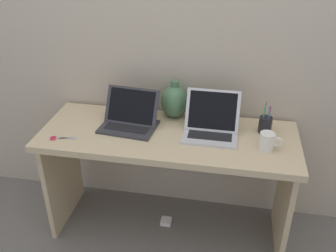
{
  "coord_description": "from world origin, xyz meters",
  "views": [
    {
      "loc": [
        0.34,
        -1.84,
        1.83
      ],
      "look_at": [
        0.0,
        0.0,
        0.78
      ],
      "focal_mm": 40.05,
      "sensor_mm": 36.0,
      "label": 1
    }
  ],
  "objects_px": {
    "scissors": "(58,138)",
    "coffee_mug": "(267,142)",
    "pen_cup": "(265,124)",
    "laptop_left": "(130,117)",
    "power_brick": "(166,221)",
    "green_vase": "(175,101)",
    "laptop_right": "(211,123)"
  },
  "relations": [
    {
      "from": "scissors",
      "to": "pen_cup",
      "type": "bearing_deg",
      "value": 14.1
    },
    {
      "from": "laptop_right",
      "to": "power_brick",
      "type": "bearing_deg",
      "value": -174.17
    },
    {
      "from": "pen_cup",
      "to": "power_brick",
      "type": "xyz_separation_m",
      "value": [
        -0.57,
        -0.09,
        -0.76
      ]
    },
    {
      "from": "green_vase",
      "to": "coffee_mug",
      "type": "relative_size",
      "value": 2.0
    },
    {
      "from": "laptop_right",
      "to": "laptop_left",
      "type": "bearing_deg",
      "value": -179.53
    },
    {
      "from": "laptop_right",
      "to": "power_brick",
      "type": "height_order",
      "value": "laptop_right"
    },
    {
      "from": "laptop_left",
      "to": "power_brick",
      "type": "bearing_deg",
      "value": -5.91
    },
    {
      "from": "pen_cup",
      "to": "laptop_right",
      "type": "bearing_deg",
      "value": -168.29
    },
    {
      "from": "laptop_right",
      "to": "pen_cup",
      "type": "xyz_separation_m",
      "value": [
        0.31,
        0.06,
        -0.01
      ]
    },
    {
      "from": "green_vase",
      "to": "scissors",
      "type": "xyz_separation_m",
      "value": [
        -0.6,
        -0.39,
        -0.1
      ]
    },
    {
      "from": "green_vase",
      "to": "coffee_mug",
      "type": "distance_m",
      "value": 0.63
    },
    {
      "from": "laptop_left",
      "to": "green_vase",
      "type": "relative_size",
      "value": 1.43
    },
    {
      "from": "laptop_left",
      "to": "green_vase",
      "type": "height_order",
      "value": "green_vase"
    },
    {
      "from": "coffee_mug",
      "to": "scissors",
      "type": "xyz_separation_m",
      "value": [
        -1.15,
        -0.1,
        -0.05
      ]
    },
    {
      "from": "laptop_right",
      "to": "pen_cup",
      "type": "bearing_deg",
      "value": 11.71
    },
    {
      "from": "coffee_mug",
      "to": "pen_cup",
      "type": "distance_m",
      "value": 0.19
    },
    {
      "from": "pen_cup",
      "to": "power_brick",
      "type": "distance_m",
      "value": 0.96
    },
    {
      "from": "laptop_right",
      "to": "green_vase",
      "type": "xyz_separation_m",
      "value": [
        -0.24,
        0.17,
        0.04
      ]
    },
    {
      "from": "laptop_right",
      "to": "coffee_mug",
      "type": "xyz_separation_m",
      "value": [
        0.31,
        -0.13,
        -0.01
      ]
    },
    {
      "from": "laptop_left",
      "to": "power_brick",
      "type": "distance_m",
      "value": 0.8
    },
    {
      "from": "laptop_right",
      "to": "coffee_mug",
      "type": "height_order",
      "value": "laptop_right"
    },
    {
      "from": "green_vase",
      "to": "scissors",
      "type": "relative_size",
      "value": 1.62
    },
    {
      "from": "green_vase",
      "to": "power_brick",
      "type": "relative_size",
      "value": 3.42
    },
    {
      "from": "laptop_left",
      "to": "power_brick",
      "type": "height_order",
      "value": "laptop_left"
    },
    {
      "from": "coffee_mug",
      "to": "power_brick",
      "type": "height_order",
      "value": "coffee_mug"
    },
    {
      "from": "laptop_left",
      "to": "coffee_mug",
      "type": "bearing_deg",
      "value": -8.94
    },
    {
      "from": "pen_cup",
      "to": "scissors",
      "type": "relative_size",
      "value": 1.28
    },
    {
      "from": "laptop_left",
      "to": "pen_cup",
      "type": "distance_m",
      "value": 0.79
    },
    {
      "from": "laptop_left",
      "to": "scissors",
      "type": "xyz_separation_m",
      "value": [
        -0.36,
        -0.22,
        -0.05
      ]
    },
    {
      "from": "green_vase",
      "to": "pen_cup",
      "type": "relative_size",
      "value": 1.27
    },
    {
      "from": "pen_cup",
      "to": "laptop_left",
      "type": "bearing_deg",
      "value": -175.11
    },
    {
      "from": "scissors",
      "to": "coffee_mug",
      "type": "bearing_deg",
      "value": 4.82
    }
  ]
}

